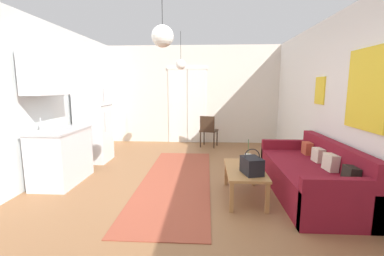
# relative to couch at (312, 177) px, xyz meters

# --- Properties ---
(ground_plane) EXTENTS (5.28, 8.23, 0.10)m
(ground_plane) POSITION_rel_couch_xyz_m (-1.94, -0.24, -0.32)
(ground_plane) COLOR #8E603D
(wall_back) EXTENTS (4.88, 0.13, 2.67)m
(wall_back) POSITION_rel_couch_xyz_m (-1.94, 3.62, 1.05)
(wall_back) COLOR silver
(wall_back) RESTS_ON ground_plane
(wall_right) EXTENTS (0.12, 7.83, 2.67)m
(wall_right) POSITION_rel_couch_xyz_m (0.46, -0.24, 1.07)
(wall_right) COLOR white
(wall_right) RESTS_ON ground_plane
(wall_left) EXTENTS (0.12, 7.83, 2.67)m
(wall_left) POSITION_rel_couch_xyz_m (-4.33, -0.24, 1.07)
(wall_left) COLOR silver
(wall_left) RESTS_ON ground_plane
(area_rug) EXTENTS (1.13, 3.57, 0.01)m
(area_rug) POSITION_rel_couch_xyz_m (-2.04, 0.47, -0.26)
(area_rug) COLOR #9E4733
(area_rug) RESTS_ON ground_plane
(couch) EXTENTS (0.90, 2.11, 0.78)m
(couch) POSITION_rel_couch_xyz_m (0.00, 0.00, 0.00)
(couch) COLOR maroon
(couch) RESTS_ON ground_plane
(coffee_table) EXTENTS (0.52, 1.03, 0.42)m
(coffee_table) POSITION_rel_couch_xyz_m (-1.00, -0.13, 0.10)
(coffee_table) COLOR #A87542
(coffee_table) RESTS_ON ground_plane
(bamboo_vase) EXTENTS (0.11, 0.11, 0.41)m
(bamboo_vase) POSITION_rel_couch_xyz_m (-0.94, -0.06, 0.25)
(bamboo_vase) COLOR beige
(bamboo_vase) RESTS_ON coffee_table
(handbag) EXTENTS (0.29, 0.36, 0.34)m
(handbag) POSITION_rel_couch_xyz_m (-0.94, -0.35, 0.27)
(handbag) COLOR black
(handbag) RESTS_ON coffee_table
(refrigerator) EXTENTS (0.62, 0.62, 1.79)m
(refrigerator) POSITION_rel_couch_xyz_m (-3.90, 1.56, 0.63)
(refrigerator) COLOR white
(refrigerator) RESTS_ON ground_plane
(kitchen_counter) EXTENTS (0.61, 1.04, 2.13)m
(kitchen_counter) POSITION_rel_couch_xyz_m (-3.94, 0.30, 0.55)
(kitchen_counter) COLOR silver
(kitchen_counter) RESTS_ON ground_plane
(accent_chair) EXTENTS (0.51, 0.50, 0.82)m
(accent_chair) POSITION_rel_couch_xyz_m (-1.50, 2.99, 0.20)
(accent_chair) COLOR #382619
(accent_chair) RESTS_ON ground_plane
(pendant_lamp_near) EXTENTS (0.26, 0.26, 0.65)m
(pendant_lamp_near) POSITION_rel_couch_xyz_m (-2.06, -0.56, 1.88)
(pendant_lamp_near) COLOR black
(pendant_lamp_far) EXTENTS (0.21, 0.21, 0.76)m
(pendant_lamp_far) POSITION_rel_couch_xyz_m (-2.08, 1.77, 1.74)
(pendant_lamp_far) COLOR black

